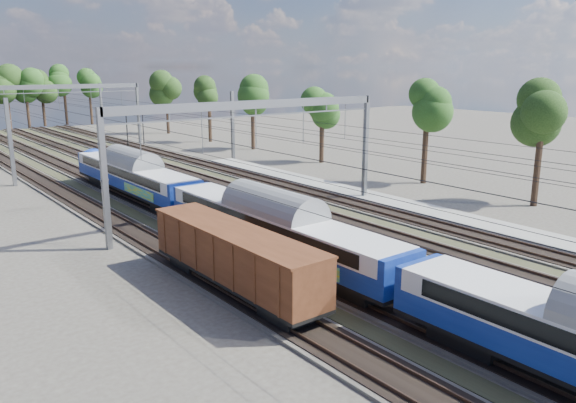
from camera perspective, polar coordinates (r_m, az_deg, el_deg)
track_bed at (r=55.49m, az=-12.05°, el=1.51°), size 21.00×130.00×0.34m
platform at (r=44.30m, az=17.43°, el=-1.77°), size 3.00×70.00×0.30m
catenary at (r=61.68m, az=-15.24°, el=8.44°), size 25.65×130.00×9.00m
tree_belt at (r=103.00m, az=-21.09°, el=10.62°), size 39.70×98.83×11.15m
emu_train at (r=32.88m, az=-1.01°, el=-2.03°), size 2.95×62.43×4.32m
freight_boxcar at (r=28.82m, az=-5.48°, el=-5.50°), size 2.62×12.64×3.26m
worker at (r=70.25m, az=-17.59°, el=4.40°), size 0.71×0.85×2.00m
signal_near at (r=77.62m, az=-16.07°, el=7.56°), size 0.45×0.41×6.34m
signal_far at (r=88.05m, az=-14.54°, el=7.97°), size 0.38×0.35×5.55m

